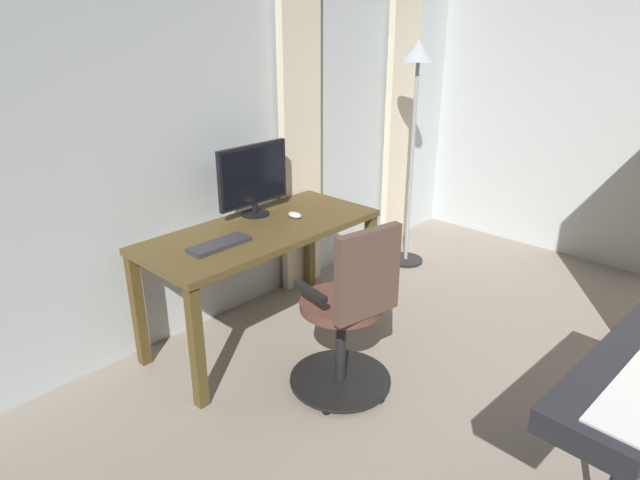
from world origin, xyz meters
TOP-DOWN VIEW (x-y plane):
  - back_room_partition at (0.00, -2.80)m, footprint 4.92×0.10m
  - curtain_left_panel at (-1.68, -2.69)m, footprint 0.37×0.06m
  - curtain_right_panel at (-0.48, -2.69)m, footprint 0.35×0.06m
  - desk at (0.22, -2.33)m, footprint 1.49×0.65m
  - office_chair at (0.31, -1.56)m, footprint 0.56×0.56m
  - computer_monitor at (0.10, -2.53)m, footprint 0.53×0.18m
  - computer_keyboard at (0.58, -2.27)m, footprint 0.36×0.13m
  - computer_mouse at (-0.04, -2.31)m, footprint 0.06×0.10m
  - floor_lamp at (-1.34, -2.33)m, footprint 0.28×0.28m

SIDE VIEW (x-z plane):
  - office_chair at x=0.31m, z-range -0.04..0.95m
  - desk at x=0.22m, z-range 0.27..1.01m
  - computer_keyboard at x=0.58m, z-range 0.74..0.76m
  - computer_mouse at x=-0.04m, z-range 0.74..0.77m
  - computer_monitor at x=0.10m, z-range 0.76..1.21m
  - curtain_left_panel at x=-1.68m, z-range 0.00..2.39m
  - curtain_right_panel at x=-0.48m, z-range 0.00..2.39m
  - back_room_partition at x=0.00m, z-range 0.00..2.56m
  - floor_lamp at x=-1.34m, z-range 0.49..2.24m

